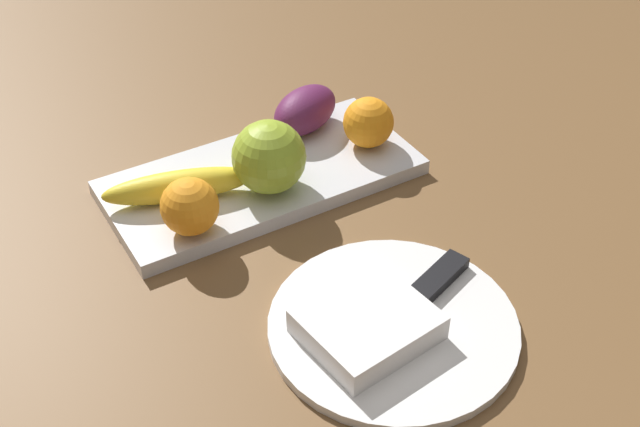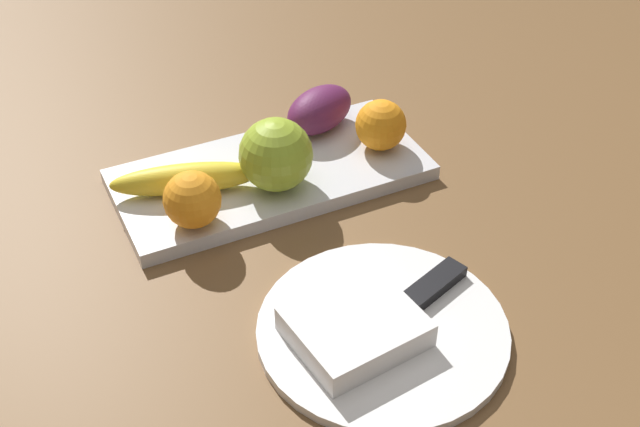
# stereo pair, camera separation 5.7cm
# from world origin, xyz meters

# --- Properties ---
(ground_plane) EXTENTS (2.40, 2.40, 0.00)m
(ground_plane) POSITION_xyz_m (0.00, 0.00, 0.00)
(ground_plane) COLOR brown
(fruit_tray) EXTENTS (0.36, 0.17, 0.02)m
(fruit_tray) POSITION_xyz_m (-0.01, -0.00, 0.01)
(fruit_tray) COLOR silver
(fruit_tray) RESTS_ON ground_plane
(apple) EXTENTS (0.08, 0.08, 0.08)m
(apple) POSITION_xyz_m (0.00, 0.03, 0.06)
(apple) COLOR #94B22D
(apple) RESTS_ON fruit_tray
(banana) EXTENTS (0.17, 0.08, 0.04)m
(banana) POSITION_xyz_m (0.10, -0.00, 0.04)
(banana) COLOR yellow
(banana) RESTS_ON fruit_tray
(orange_near_apple) EXTENTS (0.06, 0.06, 0.06)m
(orange_near_apple) POSITION_xyz_m (-0.14, 0.02, 0.05)
(orange_near_apple) COLOR orange
(orange_near_apple) RESTS_ON fruit_tray
(orange_near_banana) EXTENTS (0.06, 0.06, 0.06)m
(orange_near_banana) POSITION_xyz_m (0.11, 0.06, 0.05)
(orange_near_banana) COLOR orange
(orange_near_banana) RESTS_ON fruit_tray
(grape_bunch) EXTENTS (0.11, 0.09, 0.05)m
(grape_bunch) POSITION_xyz_m (-0.10, -0.05, 0.04)
(grape_bunch) COLOR #581D46
(grape_bunch) RESTS_ON fruit_tray
(dinner_plate) EXTENTS (0.24, 0.24, 0.01)m
(dinner_plate) POSITION_xyz_m (-0.01, 0.27, 0.01)
(dinner_plate) COLOR white
(dinner_plate) RESTS_ON ground_plane
(folded_napkin) EXTENTS (0.13, 0.11, 0.03)m
(folded_napkin) POSITION_xyz_m (0.02, 0.27, 0.02)
(folded_napkin) COLOR white
(folded_napkin) RESTS_ON dinner_plate
(knife) EXTENTS (0.18, 0.08, 0.01)m
(knife) POSITION_xyz_m (-0.06, 0.26, 0.02)
(knife) COLOR silver
(knife) RESTS_ON dinner_plate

